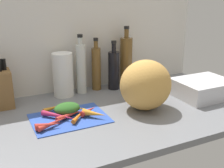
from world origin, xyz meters
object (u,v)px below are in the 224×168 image
Objects in this scene: carrot_7 at (59,116)px; cutting_board at (69,118)px; bottle_0 at (81,68)px; bottle_3 at (126,61)px; carrot_4 at (89,111)px; carrot_8 at (70,115)px; winter_squash at (146,85)px; carrot_2 at (55,122)px; paper_towel_roll at (63,75)px; carrot_0 at (56,107)px; carrot_1 at (71,109)px; carrot_5 at (95,113)px; carrot_6 at (80,115)px; bottle_2 at (114,70)px; carrot_3 at (48,125)px; knife_block at (1,88)px; bottle_1 at (96,68)px; dish_rack at (203,88)px.

cutting_board is at bearing -7.06° from carrot_7.
bottle_0 is 0.92× the size of bottle_3.
cutting_board is 3.32× the size of carrot_4.
bottle_3 is (45.75, 31.57, 13.09)cm from carrot_8.
cutting_board is 37.35cm from bottle_0.
winter_squash is (27.65, -4.88, 10.00)cm from carrot_4.
paper_towel_roll is at bearing 67.56° from carrot_2.
carrot_4 reaches higher than cutting_board.
carrot_0 is at bearing 158.21° from winter_squash.
carrot_5 is at bearing -54.57° from carrot_1.
carrot_6 is 4.36cm from carrot_8.
carrot_0 is at bearing -156.45° from bottle_2.
carrot_1 is 0.81× the size of carrot_7.
carrot_8 is at bearing 156.04° from carrot_5.
carrot_1 reaches higher than carrot_6.
carrot_8 reaches higher than carrot_2.
carrot_3 is 0.44× the size of knife_block.
carrot_2 is at bearing -112.44° from paper_towel_roll.
bottle_1 is (34.64, 36.55, 11.04)cm from carrot_2.
carrot_3 is 0.29× the size of bottle_3.
carrot_6 is at bearing -94.10° from paper_towel_roll.
winter_squash is 1.06× the size of knife_block.
carrot_7 is at bearing -126.08° from bottle_0.
carrot_3 reaches higher than carrot_8.
carrot_6 is at bearing -123.63° from bottle_1.
paper_towel_roll reaches higher than carrot_1.
carrot_8 is at bearing -48.26° from knife_block.
carrot_8 is 0.43× the size of bottle_0.
carrot_3 is 21.80cm from carrot_5.
bottle_1 reaches higher than carrot_7.
carrot_1 is 1.38× the size of carrot_4.
carrot_0 is 16.55cm from carrot_2.
bottle_0 is at bearing 119.77° from winter_squash.
carrot_5 is (7.88, -11.08, 0.40)cm from carrot_1.
carrot_5 is at bearing -25.03° from cutting_board.
carrot_7 is at bearing -110.64° from paper_towel_roll.
paper_towel_roll is at bearing 64.37° from carrot_3.
carrot_4 is 65.44cm from dish_rack.
carrot_6 is (1.49, -8.28, -0.24)cm from carrot_1.
bottle_2 is (61.88, -0.30, 2.12)cm from knife_block.
bottle_2 is at bearing 91.27° from winter_squash.
bottle_3 is (53.83, 35.95, 13.17)cm from carrot_2.
carrot_3 is at bearing -115.63° from paper_towel_roll.
carrot_2 is 66.06cm from bottle_3.
winter_squash is at bearing -21.79° from carrot_0.
bottle_1 is at bearing 49.96° from cutting_board.
bottle_1 is at bearing 178.21° from bottle_3.
paper_towel_roll is at bearing 176.64° from bottle_2.
bottle_3 reaches higher than dish_rack.
bottle_2 reaches higher than carrot_5.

